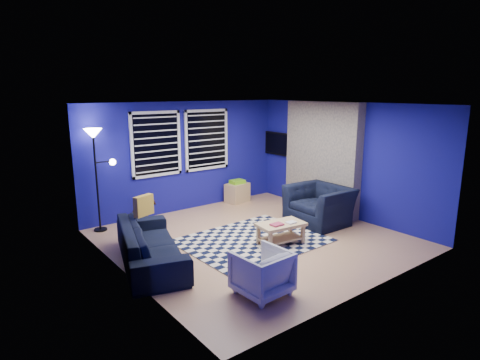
# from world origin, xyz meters

# --- Properties ---
(floor) EXTENTS (5.00, 5.00, 0.00)m
(floor) POSITION_xyz_m (0.00, 0.00, 0.00)
(floor) COLOR tan
(floor) RESTS_ON ground
(ceiling) EXTENTS (5.00, 5.00, 0.00)m
(ceiling) POSITION_xyz_m (0.00, 0.00, 2.50)
(ceiling) COLOR white
(ceiling) RESTS_ON wall_back
(wall_back) EXTENTS (5.00, 0.00, 5.00)m
(wall_back) POSITION_xyz_m (0.00, 2.50, 1.25)
(wall_back) COLOR navy
(wall_back) RESTS_ON floor
(wall_left) EXTENTS (0.00, 5.00, 5.00)m
(wall_left) POSITION_xyz_m (-2.50, 0.00, 1.25)
(wall_left) COLOR navy
(wall_left) RESTS_ON floor
(wall_right) EXTENTS (0.00, 5.00, 5.00)m
(wall_right) POSITION_xyz_m (2.50, 0.00, 1.25)
(wall_right) COLOR navy
(wall_right) RESTS_ON floor
(fireplace) EXTENTS (0.65, 2.00, 2.50)m
(fireplace) POSITION_xyz_m (2.36, 0.50, 1.20)
(fireplace) COLOR gray
(fireplace) RESTS_ON floor
(window_left) EXTENTS (1.17, 0.06, 1.42)m
(window_left) POSITION_xyz_m (-0.75, 2.46, 1.60)
(window_left) COLOR black
(window_left) RESTS_ON wall_back
(window_right) EXTENTS (1.17, 0.06, 1.42)m
(window_right) POSITION_xyz_m (0.55, 2.46, 1.60)
(window_right) COLOR black
(window_right) RESTS_ON wall_back
(tv) EXTENTS (0.07, 1.00, 0.58)m
(tv) POSITION_xyz_m (2.45, 2.00, 1.40)
(tv) COLOR black
(tv) RESTS_ON wall_right
(rug) EXTENTS (2.56, 2.07, 0.02)m
(rug) POSITION_xyz_m (-0.10, -0.05, 0.01)
(rug) COLOR black
(rug) RESTS_ON floor
(sofa) EXTENTS (2.36, 1.45, 0.65)m
(sofa) POSITION_xyz_m (-2.02, 0.20, 0.32)
(sofa) COLOR black
(sofa) RESTS_ON floor
(armchair_big) EXTENTS (1.23, 1.09, 0.79)m
(armchair_big) POSITION_xyz_m (1.66, -0.10, 0.39)
(armchair_big) COLOR black
(armchair_big) RESTS_ON floor
(armchair_bent) EXTENTS (0.71, 0.72, 0.63)m
(armchair_bent) POSITION_xyz_m (-1.26, -1.66, 0.32)
(armchair_bent) COLOR gray
(armchair_bent) RESTS_ON floor
(rocking_horse) EXTENTS (0.31, 0.53, 0.42)m
(rocking_horse) POSITION_xyz_m (-1.26, 2.16, 0.28)
(rocking_horse) COLOR #402814
(rocking_horse) RESTS_ON floor
(coffee_table) EXTENTS (0.91, 0.60, 0.43)m
(coffee_table) POSITION_xyz_m (0.20, -0.50, 0.30)
(coffee_table) COLOR tan
(coffee_table) RESTS_ON rug
(cabinet) EXTENTS (0.63, 0.48, 0.57)m
(cabinet) POSITION_xyz_m (1.29, 2.25, 0.25)
(cabinet) COLOR tan
(cabinet) RESTS_ON floor
(floor_lamp) EXTENTS (0.55, 0.34, 2.03)m
(floor_lamp) POSITION_xyz_m (-2.13, 2.25, 1.67)
(floor_lamp) COLOR black
(floor_lamp) RESTS_ON floor
(throw_pillow) EXTENTS (0.38, 0.22, 0.35)m
(throw_pillow) POSITION_xyz_m (-1.87, 0.72, 0.82)
(throw_pillow) COLOR gold
(throw_pillow) RESTS_ON sofa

